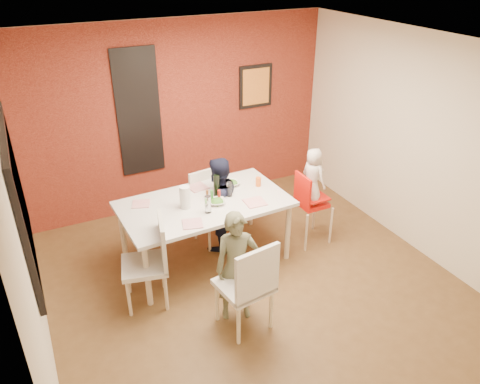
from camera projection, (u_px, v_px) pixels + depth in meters
name	position (u px, v px, depth m)	size (l,w,h in m)	color
ground	(251.00, 281.00, 5.55)	(4.50, 4.50, 0.00)	brown
ceiling	(254.00, 47.00, 4.28)	(4.50, 4.50, 0.02)	white
wall_back	(180.00, 116.00, 6.70)	(4.50, 0.02, 2.70)	beige
wall_front	(408.00, 313.00, 3.13)	(4.50, 0.02, 2.70)	beige
wall_left	(22.00, 230.00, 4.04)	(0.02, 4.50, 2.70)	beige
wall_right	(413.00, 143.00, 5.79)	(0.02, 4.50, 2.70)	beige
brick_accent_wall	(181.00, 117.00, 6.68)	(4.50, 0.02, 2.70)	maroon
picture_window_frame	(19.00, 199.00, 4.12)	(0.05, 1.70, 1.30)	black
picture_window_pane	(21.00, 199.00, 4.12)	(0.02, 1.55, 1.15)	black
glassblock_strip	(139.00, 113.00, 6.37)	(0.55, 0.03, 1.70)	silver
glassblock_surround	(139.00, 113.00, 6.36)	(0.60, 0.03, 1.76)	black
art_print_frame	(256.00, 86.00, 6.99)	(0.54, 0.03, 0.64)	black
art_print_canvas	(256.00, 87.00, 6.98)	(0.44, 0.01, 0.54)	gold
dining_table	(205.00, 207.00, 5.58)	(2.03, 1.18, 0.83)	silver
chair_near	(249.00, 283.00, 4.58)	(0.55, 0.55, 1.06)	silver
chair_far	(210.00, 203.00, 6.12)	(0.51, 0.51, 0.96)	silver
chair_left	(152.00, 258.00, 4.99)	(0.57, 0.57, 1.03)	beige
high_chair	(309.00, 201.00, 6.03)	(0.42, 0.42, 0.99)	red
child_near	(237.00, 267.00, 4.76)	(0.45, 0.30, 1.24)	brown
child_far	(218.00, 205.00, 5.89)	(0.61, 0.48, 1.26)	black
toddler	(313.00, 176.00, 5.88)	(0.36, 0.23, 0.74)	beige
plate_near_left	(193.00, 224.00, 5.11)	(0.21, 0.21, 0.01)	white
plate_far_mid	(198.00, 187.00, 5.88)	(0.22, 0.22, 0.01)	silver
plate_near_right	(255.00, 202.00, 5.53)	(0.24, 0.24, 0.01)	white
plate_far_left	(141.00, 204.00, 5.50)	(0.20, 0.20, 0.01)	white
salad_bowl_a	(217.00, 202.00, 5.50)	(0.20, 0.20, 0.05)	white
salad_bowl_b	(232.00, 183.00, 5.93)	(0.20, 0.20, 0.05)	white
wine_bottle	(217.00, 186.00, 5.62)	(0.07, 0.07, 0.28)	black
wine_glass_a	(208.00, 204.00, 5.29)	(0.07, 0.07, 0.21)	silver
wine_glass_b	(229.00, 189.00, 5.64)	(0.07, 0.07, 0.19)	silver
paper_towel_roll	(185.00, 197.00, 5.37)	(0.12, 0.12, 0.27)	white
condiment_red	(219.00, 195.00, 5.55)	(0.03, 0.03, 0.14)	red
condiment_green	(212.00, 196.00, 5.53)	(0.04, 0.04, 0.15)	#2B7326
condiment_brown	(207.00, 195.00, 5.58)	(0.03, 0.03, 0.12)	brown
sippy_cup	(258.00, 182.00, 5.89)	(0.07, 0.07, 0.12)	orange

